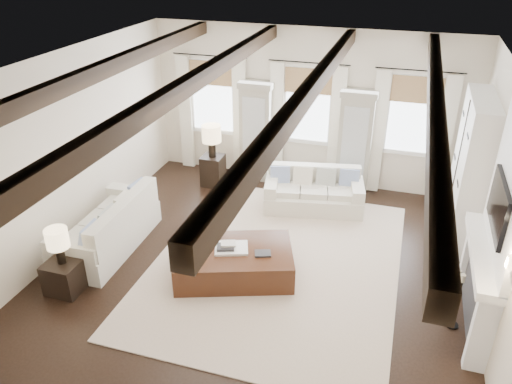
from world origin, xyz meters
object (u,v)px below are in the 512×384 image
(ottoman, at_px, (234,262))
(side_table_front, at_px, (65,276))
(side_table_back, at_px, (213,170))
(sofa_back, at_px, (314,193))
(sofa_left, at_px, (110,229))

(ottoman, distance_m, side_table_front, 2.52)
(ottoman, relative_size, side_table_back, 2.74)
(ottoman, height_order, side_table_back, side_table_back)
(sofa_back, bearing_deg, ottoman, -106.71)
(sofa_left, bearing_deg, ottoman, -3.08)
(side_table_front, relative_size, side_table_back, 0.77)
(sofa_left, relative_size, side_table_back, 3.28)
(sofa_left, height_order, side_table_front, sofa_left)
(ottoman, bearing_deg, side_table_front, -173.86)
(sofa_left, height_order, side_table_back, sofa_left)
(sofa_back, distance_m, sofa_left, 3.81)
(side_table_back, bearing_deg, ottoman, -62.62)
(sofa_left, relative_size, side_table_front, 4.28)
(sofa_left, distance_m, ottoman, 2.25)
(side_table_back, bearing_deg, sofa_left, -105.83)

